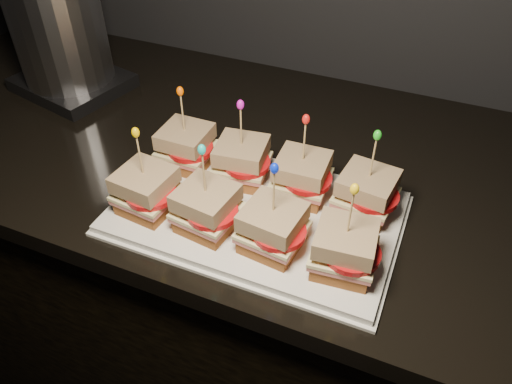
% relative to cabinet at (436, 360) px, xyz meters
% --- Properties ---
extents(cabinet, '(2.59, 0.67, 0.86)m').
position_rel_cabinet_xyz_m(cabinet, '(0.00, 0.00, 0.00)').
color(cabinet, black).
rests_on(cabinet, ground).
extents(granite_slab, '(2.63, 0.71, 0.04)m').
position_rel_cabinet_xyz_m(granite_slab, '(0.00, 0.00, 0.45)').
color(granite_slab, black).
rests_on(granite_slab, cabinet).
extents(platter, '(0.45, 0.28, 0.02)m').
position_rel_cabinet_xyz_m(platter, '(-0.38, -0.17, 0.48)').
color(platter, white).
rests_on(platter, granite_slab).
extents(platter_rim, '(0.47, 0.29, 0.01)m').
position_rel_cabinet_xyz_m(platter_rim, '(-0.38, -0.17, 0.47)').
color(platter_rim, white).
rests_on(platter_rim, granite_slab).
extents(sandwich_0_bread_bot, '(0.08, 0.08, 0.02)m').
position_rel_cabinet_xyz_m(sandwich_0_bread_bot, '(-0.54, -0.11, 0.50)').
color(sandwich_0_bread_bot, '#5B3316').
rests_on(sandwich_0_bread_bot, platter).
extents(sandwich_0_ham, '(0.09, 0.09, 0.01)m').
position_rel_cabinet_xyz_m(sandwich_0_ham, '(-0.54, -0.11, 0.51)').
color(sandwich_0_ham, '#BF5753').
rests_on(sandwich_0_ham, sandwich_0_bread_bot).
extents(sandwich_0_cheese, '(0.09, 0.09, 0.01)m').
position_rel_cabinet_xyz_m(sandwich_0_cheese, '(-0.54, -0.11, 0.52)').
color(sandwich_0_cheese, '#F3E9A0').
rests_on(sandwich_0_cheese, sandwich_0_ham).
extents(sandwich_0_tomato, '(0.08, 0.08, 0.01)m').
position_rel_cabinet_xyz_m(sandwich_0_tomato, '(-0.53, -0.11, 0.53)').
color(sandwich_0_tomato, red).
rests_on(sandwich_0_tomato, sandwich_0_cheese).
extents(sandwich_0_bread_top, '(0.08, 0.08, 0.03)m').
position_rel_cabinet_xyz_m(sandwich_0_bread_top, '(-0.54, -0.11, 0.55)').
color(sandwich_0_bread_top, '#5F330F').
rests_on(sandwich_0_bread_top, sandwich_0_tomato).
extents(sandwich_0_pick, '(0.00, 0.00, 0.09)m').
position_rel_cabinet_xyz_m(sandwich_0_pick, '(-0.54, -0.11, 0.59)').
color(sandwich_0_pick, tan).
rests_on(sandwich_0_pick, sandwich_0_bread_top).
extents(sandwich_0_frill, '(0.01, 0.01, 0.02)m').
position_rel_cabinet_xyz_m(sandwich_0_frill, '(-0.54, -0.11, 0.63)').
color(sandwich_0_frill, '#F55900').
rests_on(sandwich_0_frill, sandwich_0_pick).
extents(sandwich_1_bread_bot, '(0.09, 0.09, 0.02)m').
position_rel_cabinet_xyz_m(sandwich_1_bread_bot, '(-0.43, -0.11, 0.50)').
color(sandwich_1_bread_bot, '#5B3316').
rests_on(sandwich_1_bread_bot, platter).
extents(sandwich_1_ham, '(0.10, 0.10, 0.01)m').
position_rel_cabinet_xyz_m(sandwich_1_ham, '(-0.43, -0.11, 0.51)').
color(sandwich_1_ham, '#BF5753').
rests_on(sandwich_1_ham, sandwich_1_bread_bot).
extents(sandwich_1_cheese, '(0.10, 0.10, 0.01)m').
position_rel_cabinet_xyz_m(sandwich_1_cheese, '(-0.43, -0.11, 0.52)').
color(sandwich_1_cheese, '#F3E9A0').
rests_on(sandwich_1_cheese, sandwich_1_ham).
extents(sandwich_1_tomato, '(0.08, 0.08, 0.01)m').
position_rel_cabinet_xyz_m(sandwich_1_tomato, '(-0.42, -0.11, 0.53)').
color(sandwich_1_tomato, red).
rests_on(sandwich_1_tomato, sandwich_1_cheese).
extents(sandwich_1_bread_top, '(0.09, 0.09, 0.03)m').
position_rel_cabinet_xyz_m(sandwich_1_bread_top, '(-0.43, -0.11, 0.55)').
color(sandwich_1_bread_top, '#5F330F').
rests_on(sandwich_1_bread_top, sandwich_1_tomato).
extents(sandwich_1_pick, '(0.00, 0.00, 0.09)m').
position_rel_cabinet_xyz_m(sandwich_1_pick, '(-0.43, -0.11, 0.59)').
color(sandwich_1_pick, tan).
rests_on(sandwich_1_pick, sandwich_1_bread_top).
extents(sandwich_1_frill, '(0.01, 0.01, 0.02)m').
position_rel_cabinet_xyz_m(sandwich_1_frill, '(-0.43, -0.11, 0.63)').
color(sandwich_1_frill, '#D511C0').
rests_on(sandwich_1_frill, sandwich_1_pick).
extents(sandwich_2_bread_bot, '(0.08, 0.08, 0.02)m').
position_rel_cabinet_xyz_m(sandwich_2_bread_bot, '(-0.32, -0.11, 0.50)').
color(sandwich_2_bread_bot, '#5B3316').
rests_on(sandwich_2_bread_bot, platter).
extents(sandwich_2_ham, '(0.09, 0.09, 0.01)m').
position_rel_cabinet_xyz_m(sandwich_2_ham, '(-0.32, -0.11, 0.51)').
color(sandwich_2_ham, '#BF5753').
rests_on(sandwich_2_ham, sandwich_2_bread_bot).
extents(sandwich_2_cheese, '(0.09, 0.09, 0.01)m').
position_rel_cabinet_xyz_m(sandwich_2_cheese, '(-0.32, -0.11, 0.52)').
color(sandwich_2_cheese, '#F3E9A0').
rests_on(sandwich_2_cheese, sandwich_2_ham).
extents(sandwich_2_tomato, '(0.08, 0.08, 0.01)m').
position_rel_cabinet_xyz_m(sandwich_2_tomato, '(-0.31, -0.11, 0.53)').
color(sandwich_2_tomato, red).
rests_on(sandwich_2_tomato, sandwich_2_cheese).
extents(sandwich_2_bread_top, '(0.09, 0.09, 0.03)m').
position_rel_cabinet_xyz_m(sandwich_2_bread_top, '(-0.32, -0.11, 0.55)').
color(sandwich_2_bread_top, '#5F330F').
rests_on(sandwich_2_bread_top, sandwich_2_tomato).
extents(sandwich_2_pick, '(0.00, 0.00, 0.09)m').
position_rel_cabinet_xyz_m(sandwich_2_pick, '(-0.32, -0.11, 0.59)').
color(sandwich_2_pick, tan).
rests_on(sandwich_2_pick, sandwich_2_bread_top).
extents(sandwich_2_frill, '(0.01, 0.01, 0.02)m').
position_rel_cabinet_xyz_m(sandwich_2_frill, '(-0.32, -0.11, 0.63)').
color(sandwich_2_frill, red).
rests_on(sandwich_2_frill, sandwich_2_pick).
extents(sandwich_3_bread_bot, '(0.09, 0.09, 0.02)m').
position_rel_cabinet_xyz_m(sandwich_3_bread_bot, '(-0.21, -0.11, 0.50)').
color(sandwich_3_bread_bot, '#5B3316').
rests_on(sandwich_3_bread_bot, platter).
extents(sandwich_3_ham, '(0.10, 0.10, 0.01)m').
position_rel_cabinet_xyz_m(sandwich_3_ham, '(-0.21, -0.11, 0.51)').
color(sandwich_3_ham, '#BF5753').
rests_on(sandwich_3_ham, sandwich_3_bread_bot).
extents(sandwich_3_cheese, '(0.10, 0.10, 0.01)m').
position_rel_cabinet_xyz_m(sandwich_3_cheese, '(-0.21, -0.11, 0.52)').
color(sandwich_3_cheese, '#F3E9A0').
rests_on(sandwich_3_cheese, sandwich_3_ham).
extents(sandwich_3_tomato, '(0.08, 0.08, 0.01)m').
position_rel_cabinet_xyz_m(sandwich_3_tomato, '(-0.20, -0.11, 0.53)').
color(sandwich_3_tomato, red).
rests_on(sandwich_3_tomato, sandwich_3_cheese).
extents(sandwich_3_bread_top, '(0.09, 0.09, 0.03)m').
position_rel_cabinet_xyz_m(sandwich_3_bread_top, '(-0.21, -0.11, 0.55)').
color(sandwich_3_bread_top, '#5F330F').
rests_on(sandwich_3_bread_top, sandwich_3_tomato).
extents(sandwich_3_pick, '(0.00, 0.00, 0.09)m').
position_rel_cabinet_xyz_m(sandwich_3_pick, '(-0.21, -0.11, 0.59)').
color(sandwich_3_pick, tan).
rests_on(sandwich_3_pick, sandwich_3_bread_top).
extents(sandwich_3_frill, '(0.01, 0.01, 0.02)m').
position_rel_cabinet_xyz_m(sandwich_3_frill, '(-0.21, -0.11, 0.63)').
color(sandwich_3_frill, green).
rests_on(sandwich_3_frill, sandwich_3_pick).
extents(sandwich_4_bread_bot, '(0.09, 0.09, 0.02)m').
position_rel_cabinet_xyz_m(sandwich_4_bread_bot, '(-0.54, -0.24, 0.50)').
color(sandwich_4_bread_bot, '#5B3316').
rests_on(sandwich_4_bread_bot, platter).
extents(sandwich_4_ham, '(0.10, 0.09, 0.01)m').
position_rel_cabinet_xyz_m(sandwich_4_ham, '(-0.54, -0.24, 0.51)').
color(sandwich_4_ham, '#BF5753').
rests_on(sandwich_4_ham, sandwich_4_bread_bot).
extents(sandwich_4_cheese, '(0.10, 0.10, 0.01)m').
position_rel_cabinet_xyz_m(sandwich_4_cheese, '(-0.54, -0.24, 0.52)').
color(sandwich_4_cheese, '#F3E9A0').
rests_on(sandwich_4_cheese, sandwich_4_ham).
extents(sandwich_4_tomato, '(0.08, 0.08, 0.01)m').
position_rel_cabinet_xyz_m(sandwich_4_tomato, '(-0.53, -0.24, 0.53)').
color(sandwich_4_tomato, red).
rests_on(sandwich_4_tomato, sandwich_4_cheese).
extents(sandwich_4_bread_top, '(0.09, 0.09, 0.03)m').
position_rel_cabinet_xyz_m(sandwich_4_bread_top, '(-0.54, -0.24, 0.55)').
color(sandwich_4_bread_top, '#5F330F').
rests_on(sandwich_4_bread_top, sandwich_4_tomato).
extents(sandwich_4_pick, '(0.00, 0.00, 0.09)m').
position_rel_cabinet_xyz_m(sandwich_4_pick, '(-0.54, -0.24, 0.59)').
color(sandwich_4_pick, tan).
rests_on(sandwich_4_pick, sandwich_4_bread_top).
extents(sandwich_4_frill, '(0.01, 0.01, 0.02)m').
position_rel_cabinet_xyz_m(sandwich_4_frill, '(-0.54, -0.24, 0.63)').
color(sandwich_4_frill, '#E8B300').
rests_on(sandwich_4_frill, sandwich_4_pick).
extents(sandwich_5_bread_bot, '(0.09, 0.09, 0.02)m').
position_rel_cabinet_xyz_m(sandwich_5_bread_bot, '(-0.43, -0.24, 0.50)').
color(sandwich_5_bread_bot, '#5B3316').
rests_on(sandwich_5_bread_bot, platter).
extents(sandwich_5_ham, '(0.10, 0.10, 0.01)m').
position_rel_cabinet_xyz_m(sandwich_5_ham, '(-0.43, -0.24, 0.51)').
color(sandwich_5_ham, '#BF5753').
rests_on(sandwich_5_ham, sandwich_5_bread_bot).
extents(sandwich_5_cheese, '(0.10, 0.10, 0.01)m').
position_rel_cabinet_xyz_m(sandwich_5_cheese, '(-0.43, -0.24, 0.52)').
color(sandwich_5_cheese, '#F3E9A0').
rests_on(sandwich_5_cheese, sandwich_5_ham).
extents(sandwich_5_tomato, '(0.08, 0.08, 0.01)m').
position_rel_cabinet_xyz_m(sandwich_5_tomato, '(-0.42, -0.24, 0.53)').
color(sandwich_5_tomato, red).
rests_on(sandwich_5_tomato, sandwich_5_cheese).
extents(sandwich_5_bread_top, '(0.09, 0.09, 0.03)m').
position_rel_cabinet_xyz_m(sandwich_5_bread_top, '(-0.43, -0.24, 0.55)').
color(sandwich_5_bread_top, '#5F330F').
rests_on(sandwich_5_bread_top, sandwich_5_tomato).
extents(sandwich_5_pick, '(0.00, 0.00, 0.09)m').
position_rel_cabinet_xyz_m(sandwich_5_pick, '(-0.43, -0.24, 0.59)').
color(sandwich_5_pick, tan).
rests_on(sandwich_5_pick, sandwich_5_bread_top).
extents(sandwich_5_frill, '(0.01, 0.01, 0.02)m').
position_rel_cabinet_xyz_m(sandwich_5_frill, '(-0.43, -0.24, 0.63)').
color(sandwich_5_frill, '#14BEB4').
rests_on(sandwich_5_frill, sandwich_5_pick).
extents(sandwich_6_bread_bot, '(0.09, 0.09, 0.02)m').
position_rel_cabinet_xyz_m(sandwich_6_bread_bot, '(-0.32, -0.24, 0.50)').
color(sandwich_6_bread_bot, '#5B3316').
rests_on(sandwich_6_bread_bot, platter).
extents(sandwich_6_ham, '(0.10, 0.09, 0.01)m').
position_rel_cabinet_xyz_m(sandwich_6_ham, '(-0.32, -0.24, 0.51)').
color(sandwich_6_ham, '#BF5753').
rests_on(sandwich_6_ham, sandwich_6_bread_bot).
extents(sandwich_6_cheese, '(0.10, 0.10, 0.01)m').
position_rel_cabinet_xyz_m(sandwich_6_cheese, '(-0.32, -0.24, 0.52)').
color(sandwich_6_cheese, '#F3E9A0').
rests_on(sandwich_6_cheese, sandwich_6_ham).
extents(sandwich_6_tomato, '(0.08, 0.08, 0.01)m').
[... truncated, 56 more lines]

